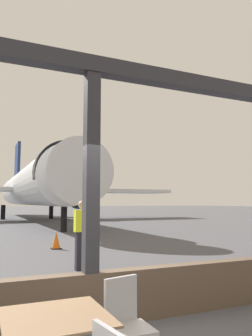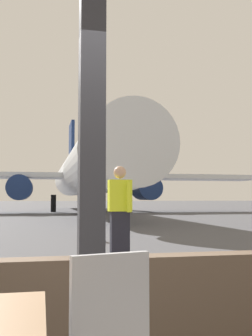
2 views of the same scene
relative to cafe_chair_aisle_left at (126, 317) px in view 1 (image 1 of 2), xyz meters
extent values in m
cube|color=brown|center=(0.03, 1.31, -0.18)|extent=(8.25, 0.24, 0.72)
cube|color=#2D2D33|center=(0.03, 1.31, 3.16)|extent=(8.25, 0.24, 0.24)
cube|color=#2D2D33|center=(0.03, 1.31, 1.25)|extent=(0.20, 0.20, 3.58)
cube|color=#8C6B4C|center=(-0.77, -0.26, 0.19)|extent=(0.88, 0.88, 0.02)
cube|color=#B2B2B7|center=(0.02, -0.08, -0.10)|extent=(0.40, 0.40, 0.04)
cube|color=#B2B2B7|center=(-0.02, 0.09, 0.15)|extent=(0.40, 0.13, 0.46)
cylinder|color=silver|center=(3.01, 30.82, 2.72)|extent=(3.62, 31.88, 3.62)
cone|color=silver|center=(3.01, 13.58, 2.72)|extent=(3.44, 2.60, 3.44)
cylinder|color=black|center=(3.01, 15.48, 2.87)|extent=(3.69, 0.90, 3.69)
cube|color=silver|center=(11.15, 31.05, 2.42)|extent=(14.48, 4.20, 0.36)
cylinder|color=navy|center=(8.02, 29.65, 1.42)|extent=(1.90, 3.20, 1.90)
cube|color=navy|center=(3.01, 45.25, 6.93)|extent=(0.36, 4.40, 5.20)
cylinder|color=black|center=(3.01, 15.78, 0.19)|extent=(0.36, 0.36, 1.45)
cylinder|color=black|center=(0.61, 32.05, 0.19)|extent=(0.44, 0.44, 1.45)
cylinder|color=black|center=(5.41, 32.05, 0.19)|extent=(0.44, 0.44, 1.45)
cube|color=black|center=(0.98, 5.00, -0.06)|extent=(0.32, 0.20, 0.95)
cube|color=yellow|center=(0.98, 5.00, 0.69)|extent=(0.40, 0.22, 0.55)
sphere|color=tan|center=(0.98, 5.00, 1.09)|extent=(0.22, 0.22, 0.22)
cylinder|color=yellow|center=(0.86, 5.21, 0.66)|extent=(0.09, 0.09, 0.52)
cylinder|color=yellow|center=(1.11, 4.80, 0.66)|extent=(0.09, 0.09, 0.52)
cone|color=orange|center=(1.17, 9.02, -0.23)|extent=(0.32, 0.32, 0.61)
cube|color=black|center=(1.17, 9.02, -0.52)|extent=(0.36, 0.36, 0.03)
camera|label=1|loc=(-1.38, -3.13, 1.15)|focal=34.90mm
camera|label=2|loc=(-0.35, -1.82, 0.65)|focal=42.46mm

